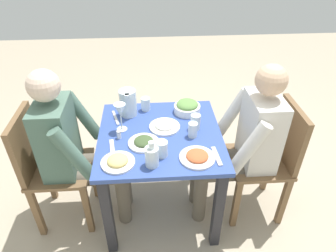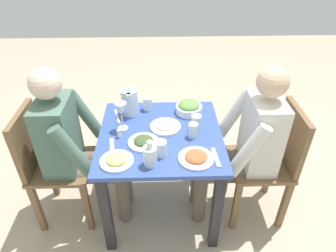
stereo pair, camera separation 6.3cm
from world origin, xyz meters
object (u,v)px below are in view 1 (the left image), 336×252
(oil_carafe, at_px, (152,157))
(diner_near, at_px, (245,140))
(salad_bowl, at_px, (187,107))
(salt_shaker, at_px, (119,135))
(chair_far, at_px, (47,164))
(wine_glass, at_px, (120,112))
(plate_dolmas, at_px, (144,142))
(water_glass_far_left, at_px, (193,130))
(dining_table, at_px, (160,149))
(plate_fries, at_px, (118,161))
(plate_yoghurt, at_px, (165,126))
(water_glass_near_left, at_px, (162,149))
(diner_far, at_px, (74,145))
(water_pitcher, at_px, (128,103))
(chair_near, at_px, (271,156))
(water_glass_near_right, at_px, (195,122))
(water_glass_far_right, at_px, (146,104))
(plate_rice_curry, at_px, (197,157))

(oil_carafe, bearing_deg, diner_near, -67.81)
(salad_bowl, bearing_deg, salt_shaker, 120.69)
(chair_far, bearing_deg, wine_glass, -80.69)
(plate_dolmas, bearing_deg, diner_near, -85.11)
(diner_near, relative_size, water_glass_far_left, 12.01)
(water_glass_far_left, bearing_deg, dining_table, 79.77)
(dining_table, distance_m, plate_fries, 0.40)
(salad_bowl, relative_size, water_glass_far_left, 1.91)
(plate_fries, relative_size, salt_shaker, 3.64)
(chair_far, height_order, plate_yoghurt, chair_far)
(water_glass_near_left, height_order, water_glass_far_left, water_glass_near_left)
(diner_near, distance_m, diner_far, 1.12)
(diner_far, bearing_deg, salt_shaker, -91.52)
(plate_yoghurt, bearing_deg, plate_dolmas, 139.80)
(diner_far, relative_size, wine_glass, 6.03)
(water_pitcher, distance_m, oil_carafe, 0.57)
(dining_table, relative_size, water_pitcher, 4.22)
(chair_near, height_order, salt_shaker, chair_near)
(wine_glass, bearing_deg, water_glass_far_left, -102.71)
(salad_bowl, height_order, plate_fries, salad_bowl)
(water_pitcher, xyz_separation_m, salad_bowl, (-0.00, -0.42, -0.05))
(water_glass_near_right, height_order, salt_shaker, water_glass_near_right)
(water_glass_far_left, height_order, water_glass_far_right, water_glass_far_left)
(chair_near, xyz_separation_m, water_pitcher, (0.29, 0.98, 0.29))
(water_glass_far_right, xyz_separation_m, wine_glass, (-0.24, 0.16, 0.09))
(dining_table, height_order, salad_bowl, salad_bowl)
(plate_fries, bearing_deg, water_glass_far_left, -63.49)
(plate_rice_curry, distance_m, oil_carafe, 0.27)
(chair_near, xyz_separation_m, plate_dolmas, (-0.06, 0.87, 0.21))
(salad_bowl, xyz_separation_m, plate_fries, (-0.52, 0.46, -0.03))
(water_glass_far_left, bearing_deg, plate_dolmas, 100.87)
(oil_carafe, distance_m, salt_shaker, 0.34)
(plate_dolmas, relative_size, water_glass_near_right, 1.84)
(plate_fries, distance_m, wine_glass, 0.36)
(plate_dolmas, relative_size, oil_carafe, 1.19)
(salad_bowl, distance_m, water_glass_near_left, 0.51)
(plate_fries, distance_m, water_glass_near_right, 0.58)
(water_pitcher, relative_size, water_glass_far_left, 1.93)
(plate_rice_curry, bearing_deg, salt_shaker, 63.54)
(plate_dolmas, relative_size, water_glass_far_right, 2.03)
(dining_table, bearing_deg, plate_fries, 136.49)
(dining_table, bearing_deg, plate_dolmas, 132.72)
(chair_near, relative_size, plate_rice_curry, 4.19)
(plate_rice_curry, distance_m, water_glass_near_right, 0.31)
(plate_yoghurt, relative_size, water_glass_near_left, 2.05)
(water_glass_far_left, bearing_deg, oil_carafe, 133.71)
(diner_near, relative_size, plate_rice_curry, 5.58)
(plate_yoghurt, distance_m, plate_rice_curry, 0.37)
(diner_far, distance_m, plate_dolmas, 0.47)
(diner_near, bearing_deg, salt_shaker, 88.98)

